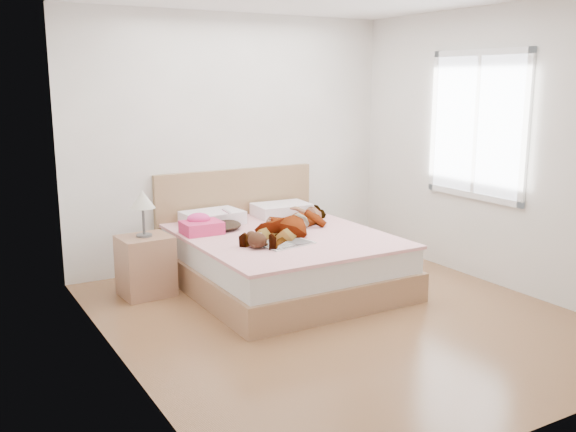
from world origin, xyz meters
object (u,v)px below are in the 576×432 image
object	(u,v)px
towel	(201,225)
woman	(292,220)
nightstand	(145,261)
coffee_mug	(258,238)
phone	(226,211)
plush_toy	(256,240)
bed	(278,256)
magazine	(286,243)

from	to	relation	value
towel	woman	bearing A→B (deg)	-22.21
towel	nightstand	xyz separation A→B (m)	(-0.55, -0.00, -0.27)
woman	coffee_mug	bearing A→B (deg)	-98.75
phone	plush_toy	bearing A→B (deg)	-133.86
woman	towel	bearing A→B (deg)	-149.56
phone	bed	distance (m)	0.67
plush_toy	nightstand	distance (m)	1.08
phone	coffee_mug	xyz separation A→B (m)	(-0.01, -0.68, -0.12)
magazine	coffee_mug	bearing A→B (deg)	142.68
bed	coffee_mug	size ratio (longest dim) A/B	16.66
phone	magazine	distance (m)	0.87
towel	plush_toy	world-z (taller)	towel
coffee_mug	towel	bearing A→B (deg)	115.44
magazine	plush_toy	size ratio (longest dim) A/B	2.04
coffee_mug	plush_toy	xyz separation A→B (m)	(-0.08, -0.12, 0.02)
coffee_mug	magazine	bearing A→B (deg)	-37.32
phone	bed	world-z (taller)	bed
phone	coffee_mug	distance (m)	0.69
phone	nightstand	world-z (taller)	nightstand
bed	coffee_mug	bearing A→B (deg)	-142.00
magazine	towel	bearing A→B (deg)	122.73
phone	magazine	size ratio (longest dim) A/B	0.18
plush_toy	nightstand	world-z (taller)	nightstand
phone	coffee_mug	bearing A→B (deg)	-128.30
phone	plush_toy	distance (m)	0.81
woman	towel	xyz separation A→B (m)	(-0.80, 0.33, -0.03)
coffee_mug	woman	bearing A→B (deg)	28.61
bed	towel	xyz separation A→B (m)	(-0.66, 0.32, 0.31)
coffee_mug	nightstand	distance (m)	1.06
magazine	woman	bearing A→B (deg)	53.95
magazine	plush_toy	xyz separation A→B (m)	(-0.28, 0.03, 0.06)
magazine	bed	bearing A→B (deg)	68.89
bed	magazine	bearing A→B (deg)	-111.11
magazine	plush_toy	bearing A→B (deg)	173.92
towel	magazine	distance (m)	0.90
phone	bed	xyz separation A→B (m)	(0.36, -0.39, -0.40)
bed	nightstand	xyz separation A→B (m)	(-1.20, 0.32, 0.05)
woman	plush_toy	world-z (taller)	woman
towel	coffee_mug	bearing A→B (deg)	-64.56
towel	bed	bearing A→B (deg)	-25.88
woman	magazine	xyz separation A→B (m)	(-0.31, -0.43, -0.09)
woman	towel	world-z (taller)	woman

